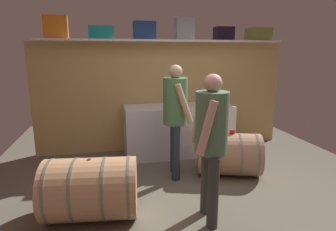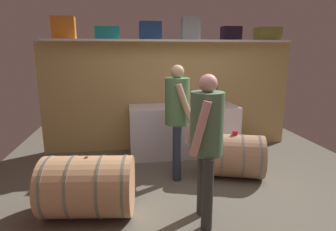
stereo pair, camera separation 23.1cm
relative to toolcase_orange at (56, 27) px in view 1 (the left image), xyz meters
The scene contains 18 objects.
ground_plane 3.10m from the toolcase_orange, 40.31° to the right, with size 5.67×7.50×0.02m, color #645E50.
back_wall_panel 2.08m from the toolcase_orange, ahead, with size 4.47×0.10×1.91m, color tan.
high_shelf_board 1.74m from the toolcase_orange, ahead, with size 4.11×0.40×0.03m, color silver.
toolcase_orange is the anchor object (origin of this frame).
toolcase_teal 0.68m from the toolcase_orange, ahead, with size 0.39×0.26×0.20m, color #147E7E.
toolcase_navy 1.37m from the toolcase_orange, ahead, with size 0.35×0.21×0.29m, color navy.
toolcase_grey 2.05m from the toolcase_orange, ahead, with size 0.30×0.28×0.36m, color gray.
toolcase_black 2.77m from the toolcase_orange, ahead, with size 0.32×0.23×0.23m, color black.
toolcase_olive 3.44m from the toolcase_orange, ahead, with size 0.40×0.29×0.22m, color olive.
work_cabinet 2.55m from the toolcase_orange, ahead, with size 1.83×0.66×0.85m, color white.
wine_bottle_amber 2.75m from the toolcase_orange, ahead, with size 0.07×0.07×0.31m.
wine_glass 2.18m from the toolcase_orange, 14.24° to the right, with size 0.09×0.09×0.14m.
red_funnel 2.21m from the toolcase_orange, ahead, with size 0.11×0.11×0.10m, color red.
wine_barrel_near 3.24m from the toolcase_orange, 27.40° to the right, with size 1.02×0.84×0.62m.
wine_barrel_far 2.70m from the toolcase_orange, 75.41° to the right, with size 1.02×0.76×0.67m.
tasting_cup 3.10m from the toolcase_orange, 27.04° to the right, with size 0.07×0.07×0.05m, color red.
winemaker_pouring 2.29m from the toolcase_orange, 34.41° to the right, with size 0.38×0.49×1.58m.
visitor_tasting 3.06m from the toolcase_orange, 52.92° to the right, with size 0.38×0.47×1.54m.
Camera 1 is at (-1.01, -2.78, 1.74)m, focal length 30.08 mm.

